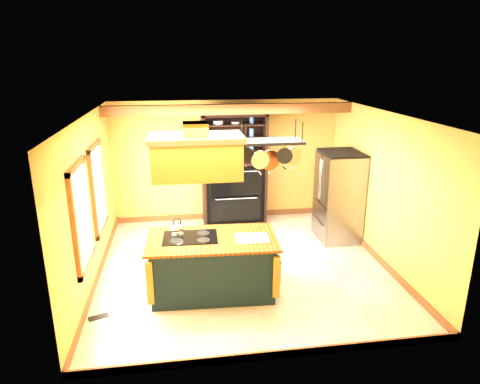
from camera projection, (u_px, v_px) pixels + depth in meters
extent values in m
plane|color=beige|center=(243.00, 266.00, 7.65)|extent=(5.00, 5.00, 0.00)
plane|color=white|center=(243.00, 114.00, 6.83)|extent=(5.00, 5.00, 0.00)
cube|color=#DDA850|center=(226.00, 161.00, 9.60)|extent=(5.00, 0.02, 2.70)
cube|color=#DDA850|center=(277.00, 261.00, 4.88)|extent=(5.00, 0.02, 2.70)
cube|color=#DDA850|center=(90.00, 202.00, 6.89)|extent=(0.02, 5.00, 2.70)
cube|color=#DDA850|center=(382.00, 188.00, 7.59)|extent=(0.02, 5.00, 2.70)
cube|color=brown|center=(230.00, 109.00, 8.47)|extent=(5.00, 0.15, 0.20)
cube|color=brown|center=(82.00, 216.00, 6.13)|extent=(0.06, 1.06, 1.56)
cube|color=white|center=(83.00, 216.00, 6.13)|extent=(0.02, 0.85, 1.34)
cube|color=brown|center=(98.00, 188.00, 7.45)|extent=(0.06, 1.06, 1.56)
cube|color=white|center=(99.00, 188.00, 7.45)|extent=(0.02, 0.85, 1.34)
cube|color=#13282D|center=(213.00, 266.00, 6.71)|extent=(1.88, 1.08, 0.88)
cube|color=brown|center=(212.00, 239.00, 6.57)|extent=(2.05, 1.20, 0.04)
cube|color=black|center=(190.00, 237.00, 6.58)|extent=(0.86, 0.61, 0.01)
ellipsoid|color=silver|center=(177.00, 228.00, 6.66)|extent=(0.20, 0.20, 0.16)
cube|color=white|center=(252.00, 238.00, 6.53)|extent=(0.52, 0.41, 0.02)
cube|color=#AC842B|center=(196.00, 159.00, 6.16)|extent=(1.27, 0.69, 0.54)
cube|color=brown|center=(196.00, 138.00, 6.07)|extent=(1.35, 0.76, 0.08)
cube|color=#AC842B|center=(196.00, 132.00, 6.04)|extent=(0.35, 0.35, 0.26)
cube|color=black|center=(271.00, 141.00, 6.24)|extent=(0.91, 0.46, 0.04)
cylinder|color=black|center=(246.00, 134.00, 5.97)|extent=(0.02, 0.02, 0.30)
cylinder|color=black|center=(296.00, 129.00, 6.43)|extent=(0.02, 0.02, 0.30)
cylinder|color=black|center=(246.00, 154.00, 6.34)|extent=(0.24, 0.03, 0.24)
cylinder|color=silver|center=(260.00, 160.00, 6.21)|extent=(0.27, 0.03, 0.27)
cylinder|color=#C25630|center=(270.00, 160.00, 6.42)|extent=(0.31, 0.03, 0.31)
cylinder|color=black|center=(285.00, 156.00, 6.24)|extent=(0.24, 0.03, 0.24)
cylinder|color=silver|center=(293.00, 156.00, 6.46)|extent=(0.27, 0.03, 0.27)
cube|color=gray|center=(339.00, 197.00, 8.60)|extent=(0.74, 0.91, 1.78)
cube|color=gray|center=(326.00, 182.00, 8.22)|extent=(0.03, 0.44, 0.96)
cube|color=gray|center=(318.00, 176.00, 8.65)|extent=(0.03, 0.44, 0.96)
cube|color=gray|center=(319.00, 220.00, 8.69)|extent=(0.03, 0.87, 0.75)
cube|color=black|center=(336.00, 236.00, 8.86)|extent=(0.70, 0.86, 0.06)
cube|color=black|center=(233.00, 166.00, 9.61)|extent=(1.39, 0.06, 2.46)
cube|color=black|center=(204.00, 171.00, 9.26)|extent=(0.06, 0.59, 2.46)
cube|color=black|center=(264.00, 168.00, 9.45)|extent=(0.06, 0.59, 2.46)
cube|color=black|center=(234.00, 162.00, 9.31)|extent=(1.39, 0.59, 0.05)
cube|color=black|center=(234.00, 191.00, 9.54)|extent=(1.27, 0.49, 1.33)
cube|color=black|center=(236.00, 183.00, 9.13)|extent=(1.08, 0.04, 0.59)
cube|color=black|center=(236.00, 209.00, 9.30)|extent=(1.08, 0.04, 0.53)
cube|color=black|center=(234.00, 150.00, 9.23)|extent=(1.27, 0.53, 0.02)
cube|color=black|center=(234.00, 137.00, 9.14)|extent=(1.27, 0.53, 0.02)
cube|color=black|center=(234.00, 124.00, 9.06)|extent=(1.27, 0.53, 0.03)
cylinder|color=white|center=(218.00, 149.00, 9.12)|extent=(0.22, 0.22, 0.07)
cylinder|color=teal|center=(252.00, 132.00, 9.12)|extent=(0.10, 0.10, 0.17)
cube|color=black|center=(98.00, 317.00, 6.15)|extent=(0.30, 0.21, 0.01)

